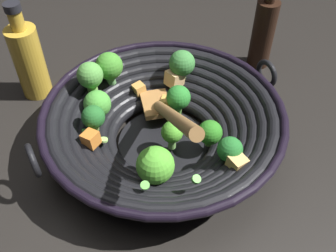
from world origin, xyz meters
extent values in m
plane|color=black|center=(0.00, 0.00, 0.00)|extent=(4.00, 4.00, 0.00)
cylinder|color=black|center=(0.00, 0.00, 0.01)|extent=(0.16, 0.16, 0.01)
torus|color=black|center=(0.00, 0.00, 0.02)|extent=(0.21, 0.21, 0.02)
torus|color=black|center=(0.00, 0.00, 0.03)|extent=(0.24, 0.24, 0.02)
torus|color=black|center=(0.00, 0.00, 0.04)|extent=(0.27, 0.27, 0.02)
torus|color=black|center=(0.00, 0.00, 0.05)|extent=(0.30, 0.30, 0.02)
torus|color=black|center=(0.00, 0.00, 0.05)|extent=(0.33, 0.33, 0.02)
torus|color=black|center=(0.00, 0.00, 0.06)|extent=(0.36, 0.36, 0.02)
torus|color=black|center=(0.00, 0.00, 0.07)|extent=(0.39, 0.39, 0.02)
torus|color=black|center=(0.00, 0.00, 0.08)|extent=(0.41, 0.41, 0.01)
torus|color=black|center=(0.12, 0.18, 0.08)|extent=(0.05, 0.04, 0.05)
torus|color=black|center=(-0.12, -0.18, 0.08)|extent=(0.05, 0.04, 0.05)
cylinder|color=#73C351|center=(-0.04, 0.09, 0.03)|extent=(0.03, 0.03, 0.01)
sphere|color=#52A931|center=(-0.04, 0.09, 0.07)|extent=(0.06, 0.06, 0.06)
cylinder|color=#6FA544|center=(0.12, 0.02, 0.04)|extent=(0.02, 0.02, 0.01)
sphere|color=#469836|center=(0.12, 0.02, 0.07)|extent=(0.05, 0.05, 0.05)
cylinder|color=#5B9D3A|center=(0.00, -0.06, 0.04)|extent=(0.02, 0.01, 0.02)
sphere|color=#27782A|center=(0.00, -0.06, 0.07)|extent=(0.04, 0.04, 0.04)
cylinder|color=#81C255|center=(0.14, 0.00, 0.07)|extent=(0.02, 0.02, 0.02)
sphere|color=#4F933E|center=(0.14, 0.00, 0.10)|extent=(0.05, 0.05, 0.05)
cylinder|color=#71A852|center=(-0.02, 0.01, 0.03)|extent=(0.02, 0.02, 0.02)
sphere|color=#4FA32D|center=(-0.02, 0.01, 0.06)|extent=(0.04, 0.04, 0.04)
cylinder|color=#86C34A|center=(0.03, -0.13, 0.06)|extent=(0.02, 0.02, 0.02)
sphere|color=#387A37|center=(0.03, -0.13, 0.09)|extent=(0.05, 0.05, 0.05)
cylinder|color=#82AC4C|center=(-0.13, 0.01, 0.04)|extent=(0.02, 0.02, 0.01)
sphere|color=#216928|center=(-0.13, 0.01, 0.07)|extent=(0.04, 0.04, 0.04)
cylinder|color=olive|center=(0.10, 0.06, 0.06)|extent=(0.02, 0.02, 0.01)
sphere|color=#215F25|center=(0.10, 0.06, 0.08)|extent=(0.04, 0.04, 0.04)
cylinder|color=#568D4E|center=(0.14, -0.05, 0.06)|extent=(0.02, 0.02, 0.02)
sphere|color=#3E862A|center=(0.14, -0.05, 0.10)|extent=(0.05, 0.05, 0.05)
cylinder|color=#6EAF47|center=(-0.08, -0.02, 0.03)|extent=(0.02, 0.01, 0.01)
sphere|color=#2A761E|center=(-0.08, -0.02, 0.05)|extent=(0.04, 0.04, 0.04)
cube|color=#E0AF73|center=(0.04, -0.11, 0.06)|extent=(0.04, 0.04, 0.03)
cube|color=orange|center=(0.08, 0.09, 0.06)|extent=(0.03, 0.03, 0.03)
cube|color=gold|center=(0.09, -0.07, 0.05)|extent=(0.03, 0.03, 0.02)
cube|color=gold|center=(0.02, -0.06, 0.03)|extent=(0.04, 0.04, 0.03)
cube|color=#DDAC63|center=(-0.14, 0.03, 0.06)|extent=(0.04, 0.03, 0.03)
cylinder|color=#6BC651|center=(-0.07, -0.02, 0.03)|extent=(0.02, 0.02, 0.01)
cylinder|color=#99D166|center=(0.07, 0.08, 0.05)|extent=(0.01, 0.01, 0.01)
cylinder|color=#6BC651|center=(0.02, -0.07, 0.05)|extent=(0.02, 0.02, 0.01)
cylinder|color=#6BC651|center=(0.11, 0.05, 0.06)|extent=(0.02, 0.02, 0.01)
cylinder|color=#56B247|center=(-0.03, 0.10, 0.05)|extent=(0.01, 0.01, 0.01)
cylinder|color=#56B247|center=(0.10, 0.08, 0.06)|extent=(0.02, 0.02, 0.01)
cylinder|color=#6BC651|center=(-0.11, 0.11, 0.09)|extent=(0.02, 0.02, 0.01)
cylinder|color=#6BC651|center=(-0.05, 0.14, 0.08)|extent=(0.02, 0.02, 0.01)
cylinder|color=#99D166|center=(0.15, 0.00, 0.09)|extent=(0.01, 0.01, 0.01)
cylinder|color=#56B247|center=(-0.14, 0.00, 0.07)|extent=(0.01, 0.01, 0.01)
cube|color=#9E6B38|center=(0.04, -0.05, 0.04)|extent=(0.08, 0.09, 0.01)
cylinder|color=olive|center=(-0.05, 0.06, 0.14)|extent=(0.17, 0.19, 0.18)
cylinder|color=black|center=(-0.07, -0.31, 0.07)|extent=(0.05, 0.05, 0.15)
cylinder|color=gold|center=(0.30, -0.01, 0.07)|extent=(0.06, 0.06, 0.15)
cylinder|color=gold|center=(0.30, -0.01, 0.17)|extent=(0.03, 0.03, 0.04)
cylinder|color=black|center=(0.30, -0.01, 0.19)|extent=(0.03, 0.03, 0.01)
camera|label=1|loc=(-0.22, 0.40, 0.52)|focal=41.04mm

